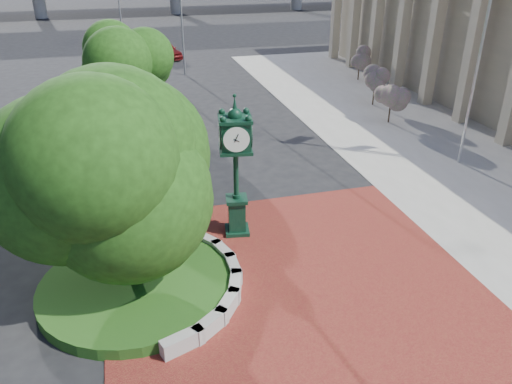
% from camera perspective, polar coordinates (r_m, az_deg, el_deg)
% --- Properties ---
extents(ground, '(200.00, 200.00, 0.00)m').
position_cam_1_polar(ground, '(17.50, 3.20, -8.58)').
color(ground, black).
rests_on(ground, ground).
extents(plaza, '(12.00, 12.00, 0.04)m').
position_cam_1_polar(plaza, '(16.73, 4.29, -10.42)').
color(plaza, maroon).
rests_on(plaza, ground).
extents(sidewalk, '(20.00, 50.00, 0.04)m').
position_cam_1_polar(sidewalk, '(32.90, 24.92, 6.31)').
color(sidewalk, '#9E9B93').
rests_on(sidewalk, ground).
extents(planter_wall, '(2.96, 6.77, 0.54)m').
position_cam_1_polar(planter_wall, '(16.82, -5.69, -9.20)').
color(planter_wall, '#9E9B93').
rests_on(planter_wall, ground).
extents(grass_bed, '(6.10, 6.10, 0.40)m').
position_cam_1_polar(grass_bed, '(16.75, -13.54, -10.39)').
color(grass_bed, '#123F12').
rests_on(grass_bed, ground).
extents(tree_planter, '(5.20, 5.20, 6.33)m').
position_cam_1_polar(tree_planter, '(14.94, -14.96, 0.50)').
color(tree_planter, '#38281C').
rests_on(tree_planter, ground).
extents(tree_street, '(4.40, 4.40, 5.45)m').
position_cam_1_polar(tree_street, '(32.26, -14.07, 13.62)').
color(tree_street, '#38281C').
rests_on(tree_street, ground).
extents(post_clock, '(1.26, 1.26, 5.40)m').
position_cam_1_polar(post_clock, '(18.08, -2.32, 3.44)').
color(post_clock, black).
rests_on(post_clock, ground).
extents(parked_car, '(3.38, 5.04, 1.59)m').
position_cam_1_polar(parked_car, '(50.73, -10.39, 15.67)').
color(parked_car, '#620E0F').
rests_on(parked_car, ground).
extents(flagpole_b, '(1.67, 0.74, 11.20)m').
position_cam_1_polar(flagpole_b, '(26.01, 24.32, 14.78)').
color(flagpole_b, silver).
rests_on(flagpole_b, ground).
extents(street_lamp_near, '(1.94, 0.91, 9.06)m').
position_cam_1_polar(street_lamp_near, '(43.07, -8.27, 20.02)').
color(street_lamp_near, slate).
rests_on(street_lamp_near, ground).
extents(shrub_near, '(1.20, 1.20, 2.20)m').
position_cam_1_polar(shrub_near, '(32.03, 15.20, 10.35)').
color(shrub_near, '#38281C').
rests_on(shrub_near, ground).
extents(shrub_mid, '(1.20, 1.20, 2.20)m').
position_cam_1_polar(shrub_mid, '(35.51, 13.43, 12.09)').
color(shrub_mid, '#38281C').
rests_on(shrub_mid, ground).
extents(shrub_far, '(1.20, 1.20, 2.20)m').
position_cam_1_polar(shrub_far, '(42.26, 11.76, 14.51)').
color(shrub_far, '#38281C').
rests_on(shrub_far, ground).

